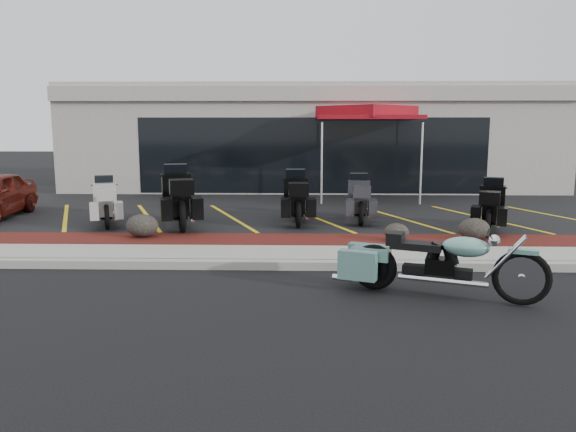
{
  "coord_description": "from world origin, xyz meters",
  "views": [
    {
      "loc": [
        -0.34,
        -8.88,
        2.56
      ],
      "look_at": [
        -0.6,
        1.2,
        0.91
      ],
      "focal_mm": 35.0,
      "sensor_mm": 36.0,
      "label": 1
    }
  ],
  "objects_px": {
    "hero_cruiser": "(522,270)",
    "traffic_cone": "(286,197)",
    "popup_canopy": "(367,114)",
    "touring_white": "(105,198)"
  },
  "relations": [
    {
      "from": "traffic_cone",
      "to": "popup_canopy",
      "type": "relative_size",
      "value": 0.1
    },
    {
      "from": "popup_canopy",
      "to": "traffic_cone",
      "type": "bearing_deg",
      "value": -131.28
    },
    {
      "from": "hero_cruiser",
      "to": "traffic_cone",
      "type": "xyz_separation_m",
      "value": [
        -3.6,
        9.33,
        -0.18
      ]
    },
    {
      "from": "popup_canopy",
      "to": "touring_white",
      "type": "bearing_deg",
      "value": -128.68
    },
    {
      "from": "hero_cruiser",
      "to": "traffic_cone",
      "type": "distance_m",
      "value": 10.0
    },
    {
      "from": "traffic_cone",
      "to": "popup_canopy",
      "type": "distance_m",
      "value": 3.91
    },
    {
      "from": "touring_white",
      "to": "hero_cruiser",
      "type": "bearing_deg",
      "value": -148.14
    },
    {
      "from": "touring_white",
      "to": "popup_canopy",
      "type": "distance_m",
      "value": 8.73
    },
    {
      "from": "hero_cruiser",
      "to": "traffic_cone",
      "type": "bearing_deg",
      "value": 132.29
    },
    {
      "from": "hero_cruiser",
      "to": "traffic_cone",
      "type": "height_order",
      "value": "hero_cruiser"
    }
  ]
}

